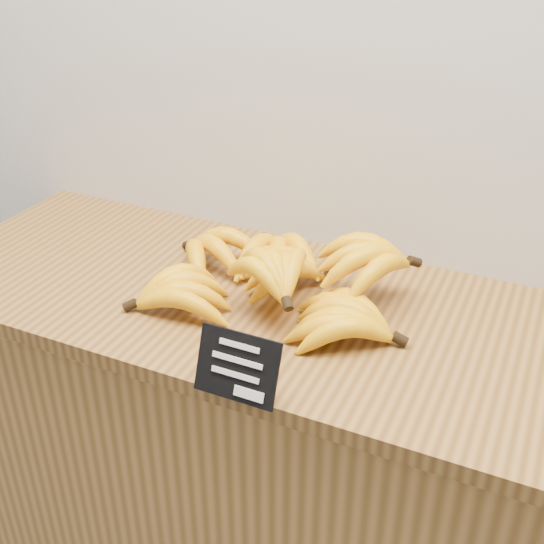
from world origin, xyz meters
The scene contains 4 objects.
counter centered at (-0.18, 2.75, 0.45)m, with size 1.50×0.50×0.90m, color #AC7937.
counter_top centered at (-0.18, 2.75, 0.92)m, with size 1.43×0.54×0.03m, color olive.
chalkboard_sign centered at (-0.14, 2.49, 0.98)m, with size 0.13×0.01×0.10m, color black.
banana_pile centered at (-0.20, 2.76, 0.98)m, with size 0.51×0.37×0.12m.
Camera 1 is at (0.24, 1.78, 1.59)m, focal length 45.00 mm.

